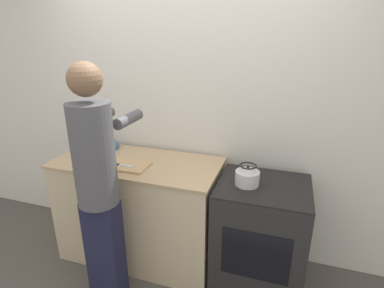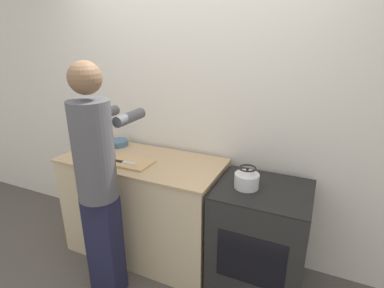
{
  "view_description": "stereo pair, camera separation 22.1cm",
  "coord_description": "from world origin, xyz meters",
  "px_view_note": "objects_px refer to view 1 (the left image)",
  "views": [
    {
      "loc": [
        0.82,
        -1.76,
        1.94
      ],
      "look_at": [
        0.17,
        0.22,
        1.19
      ],
      "focal_mm": 28.0,
      "sensor_mm": 36.0,
      "label": 1
    },
    {
      "loc": [
        1.02,
        -1.68,
        1.94
      ],
      "look_at": [
        0.17,
        0.22,
        1.19
      ],
      "focal_mm": 28.0,
      "sensor_mm": 36.0,
      "label": 2
    }
  ],
  "objects_px": {
    "bowl_prep": "(109,146)",
    "oven": "(259,235)",
    "knife": "(121,165)",
    "person": "(98,181)",
    "kettle": "(247,176)",
    "cutting_board": "(127,165)",
    "canister_jar": "(91,147)"
  },
  "relations": [
    {
      "from": "bowl_prep",
      "to": "oven",
      "type": "bearing_deg",
      "value": -8.49
    },
    {
      "from": "knife",
      "to": "oven",
      "type": "bearing_deg",
      "value": 3.27
    },
    {
      "from": "oven",
      "to": "bowl_prep",
      "type": "distance_m",
      "value": 1.56
    },
    {
      "from": "person",
      "to": "kettle",
      "type": "distance_m",
      "value": 1.07
    },
    {
      "from": "person",
      "to": "cutting_board",
      "type": "distance_m",
      "value": 0.41
    },
    {
      "from": "oven",
      "to": "canister_jar",
      "type": "height_order",
      "value": "canister_jar"
    },
    {
      "from": "person",
      "to": "bowl_prep",
      "type": "bearing_deg",
      "value": 117.57
    },
    {
      "from": "person",
      "to": "knife",
      "type": "xyz_separation_m",
      "value": [
        -0.05,
        0.38,
        -0.04
      ]
    },
    {
      "from": "person",
      "to": "cutting_board",
      "type": "height_order",
      "value": "person"
    },
    {
      "from": "kettle",
      "to": "canister_jar",
      "type": "relative_size",
      "value": 1.1
    },
    {
      "from": "cutting_board",
      "to": "canister_jar",
      "type": "bearing_deg",
      "value": 165.84
    },
    {
      "from": "oven",
      "to": "bowl_prep",
      "type": "xyz_separation_m",
      "value": [
        -1.46,
        0.22,
        0.52
      ]
    },
    {
      "from": "kettle",
      "to": "canister_jar",
      "type": "height_order",
      "value": "canister_jar"
    },
    {
      "from": "cutting_board",
      "to": "bowl_prep",
      "type": "xyz_separation_m",
      "value": [
        -0.36,
        0.32,
        0.02
      ]
    },
    {
      "from": "oven",
      "to": "knife",
      "type": "relative_size",
      "value": 4.34
    },
    {
      "from": "person",
      "to": "kettle",
      "type": "height_order",
      "value": "person"
    },
    {
      "from": "cutting_board",
      "to": "oven",
      "type": "bearing_deg",
      "value": 5.1
    },
    {
      "from": "oven",
      "to": "person",
      "type": "xyz_separation_m",
      "value": [
        -1.08,
        -0.51,
        0.56
      ]
    },
    {
      "from": "knife",
      "to": "kettle",
      "type": "bearing_deg",
      "value": 2.12
    },
    {
      "from": "bowl_prep",
      "to": "canister_jar",
      "type": "relative_size",
      "value": 1.13
    },
    {
      "from": "oven",
      "to": "kettle",
      "type": "xyz_separation_m",
      "value": [
        -0.12,
        -0.03,
        0.52
      ]
    },
    {
      "from": "person",
      "to": "cutting_board",
      "type": "bearing_deg",
      "value": 92.19
    },
    {
      "from": "kettle",
      "to": "oven",
      "type": "bearing_deg",
      "value": 15.75
    },
    {
      "from": "person",
      "to": "kettle",
      "type": "xyz_separation_m",
      "value": [
        0.96,
        0.47,
        -0.04
      ]
    },
    {
      "from": "kettle",
      "to": "person",
      "type": "bearing_deg",
      "value": -153.74
    },
    {
      "from": "cutting_board",
      "to": "kettle",
      "type": "bearing_deg",
      "value": 3.71
    },
    {
      "from": "kettle",
      "to": "bowl_prep",
      "type": "distance_m",
      "value": 1.36
    },
    {
      "from": "person",
      "to": "knife",
      "type": "relative_size",
      "value": 8.71
    },
    {
      "from": "cutting_board",
      "to": "canister_jar",
      "type": "distance_m",
      "value": 0.42
    },
    {
      "from": "knife",
      "to": "canister_jar",
      "type": "bearing_deg",
      "value": 156.71
    },
    {
      "from": "oven",
      "to": "canister_jar",
      "type": "xyz_separation_m",
      "value": [
        -1.5,
        0.0,
        0.57
      ]
    },
    {
      "from": "kettle",
      "to": "knife",
      "type": "bearing_deg",
      "value": -174.5
    }
  ]
}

